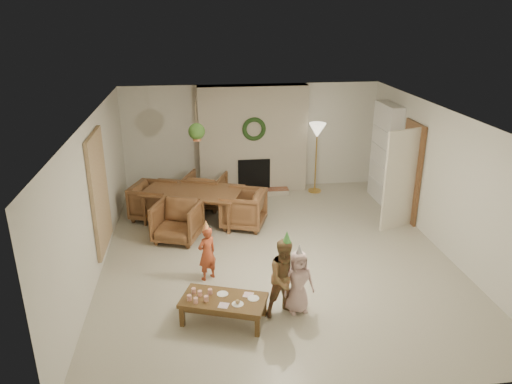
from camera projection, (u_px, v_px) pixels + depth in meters
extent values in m
plane|color=#B7B29E|center=(275.00, 254.00, 8.71)|extent=(7.00, 7.00, 0.00)
plane|color=white|center=(278.00, 116.00, 7.82)|extent=(7.00, 7.00, 0.00)
plane|color=silver|center=(252.00, 137.00, 11.50)|extent=(7.00, 0.00, 7.00)
plane|color=silver|center=(333.00, 306.00, 5.02)|extent=(7.00, 0.00, 7.00)
plane|color=silver|center=(95.00, 197.00, 7.90)|extent=(0.00, 7.00, 7.00)
plane|color=silver|center=(443.00, 181.00, 8.62)|extent=(0.00, 7.00, 7.00)
cube|color=#5A2617|center=(253.00, 139.00, 11.32)|extent=(2.50, 0.40, 2.50)
cube|color=brown|center=(255.00, 192.00, 11.42)|extent=(1.60, 0.30, 0.12)
cube|color=black|center=(254.00, 174.00, 11.44)|extent=(0.75, 0.12, 0.75)
torus|color=#1A3815|center=(254.00, 129.00, 11.00)|extent=(0.54, 0.10, 0.54)
cylinder|color=gold|center=(315.00, 191.00, 11.65)|extent=(0.31, 0.31, 0.03)
cylinder|color=gold|center=(316.00, 160.00, 11.38)|extent=(0.03, 0.03, 1.49)
cone|color=beige|center=(317.00, 130.00, 11.13)|extent=(0.40, 0.40, 0.33)
cube|color=white|center=(385.00, 153.00, 10.79)|extent=(0.30, 1.00, 2.20)
cube|color=white|center=(382.00, 181.00, 11.01)|extent=(0.30, 0.92, 0.03)
cube|color=white|center=(383.00, 164.00, 10.87)|extent=(0.30, 0.92, 0.03)
cube|color=white|center=(385.00, 147.00, 10.73)|extent=(0.30, 0.92, 0.03)
cube|color=white|center=(387.00, 129.00, 10.59)|extent=(0.30, 0.92, 0.03)
cube|color=maroon|center=(384.00, 177.00, 10.82)|extent=(0.20, 0.40, 0.24)
cube|color=navy|center=(382.00, 157.00, 10.87)|extent=(0.20, 0.44, 0.24)
cube|color=gold|center=(386.00, 142.00, 10.59)|extent=(0.20, 0.36, 0.22)
cube|color=brown|center=(411.00, 172.00, 9.81)|extent=(0.05, 0.86, 2.04)
cube|color=beige|center=(400.00, 180.00, 9.42)|extent=(0.77, 0.32, 2.00)
cube|color=tan|center=(99.00, 192.00, 8.09)|extent=(0.06, 1.20, 2.00)
imported|color=brown|center=(193.00, 206.00, 9.90)|extent=(2.19, 1.68, 0.68)
imported|color=brown|center=(177.00, 221.00, 9.11)|extent=(1.04, 1.05, 0.75)
imported|color=brown|center=(206.00, 190.00, 10.66)|extent=(1.04, 1.05, 0.75)
imported|color=brown|center=(154.00, 201.00, 10.06)|extent=(1.05, 1.04, 0.75)
imported|color=brown|center=(243.00, 209.00, 9.67)|extent=(1.05, 1.04, 0.75)
cylinder|color=tan|center=(196.00, 119.00, 9.18)|extent=(0.01, 0.01, 0.70)
cylinder|color=#A05433|center=(197.00, 138.00, 9.30)|extent=(0.16, 0.16, 0.12)
sphere|color=#2A501A|center=(197.00, 131.00, 9.26)|extent=(0.32, 0.32, 0.32)
cube|color=brown|center=(224.00, 300.00, 6.74)|extent=(1.30, 0.94, 0.05)
cube|color=brown|center=(224.00, 304.00, 6.76)|extent=(1.18, 0.82, 0.07)
cube|color=brown|center=(182.00, 316.00, 6.69)|extent=(0.08, 0.08, 0.31)
cube|color=brown|center=(257.00, 326.00, 6.48)|extent=(0.08, 0.08, 0.31)
cube|color=brown|center=(193.00, 298.00, 7.12)|extent=(0.08, 0.08, 0.31)
cube|color=brown|center=(264.00, 306.00, 6.92)|extent=(0.08, 0.08, 0.31)
cylinder|color=white|center=(189.00, 298.00, 6.68)|extent=(0.08, 0.08, 0.08)
cylinder|color=white|center=(194.00, 291.00, 6.84)|extent=(0.08, 0.08, 0.08)
cylinder|color=white|center=(196.00, 300.00, 6.62)|extent=(0.08, 0.08, 0.08)
cylinder|color=white|center=(200.00, 293.00, 6.78)|extent=(0.08, 0.08, 0.08)
cylinder|color=white|center=(206.00, 299.00, 6.66)|extent=(0.08, 0.08, 0.08)
cylinder|color=white|center=(210.00, 292.00, 6.82)|extent=(0.08, 0.08, 0.08)
cylinder|color=white|center=(223.00, 294.00, 6.84)|extent=(0.21, 0.21, 0.01)
cylinder|color=white|center=(238.00, 304.00, 6.60)|extent=(0.21, 0.21, 0.01)
cylinder|color=white|center=(253.00, 298.00, 6.73)|extent=(0.21, 0.21, 0.01)
sphere|color=tan|center=(238.00, 302.00, 6.59)|extent=(0.08, 0.08, 0.06)
cube|color=#E0A5BE|center=(224.00, 305.00, 6.57)|extent=(0.17, 0.17, 0.01)
cube|color=#E0A5BE|center=(248.00, 295.00, 6.82)|extent=(0.17, 0.17, 0.01)
imported|color=#A84224|center=(207.00, 253.00, 7.76)|extent=(0.40, 0.37, 0.92)
cone|color=#EBD04E|center=(206.00, 225.00, 7.58)|extent=(0.15, 0.15, 0.17)
imported|color=#9C392A|center=(286.00, 278.00, 6.80)|extent=(0.66, 0.57, 1.18)
cone|color=#55B84F|center=(287.00, 237.00, 6.58)|extent=(0.15, 0.15, 0.19)
imported|color=beige|center=(298.00, 282.00, 6.93)|extent=(0.51, 0.37, 0.95)
cone|color=silver|center=(299.00, 250.00, 6.74)|extent=(0.13, 0.13, 0.17)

